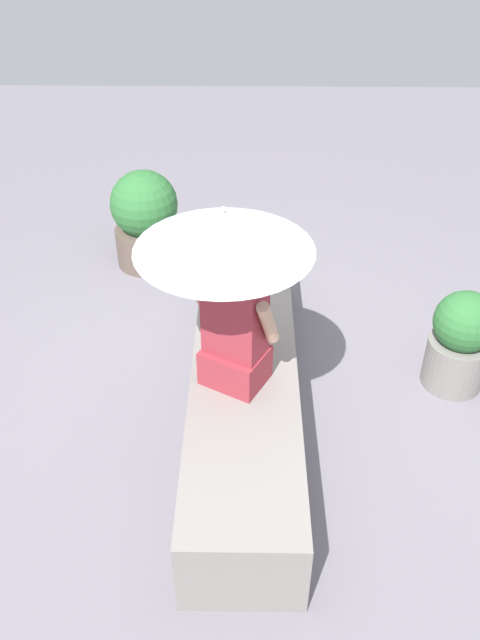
{
  "coord_description": "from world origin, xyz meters",
  "views": [
    {
      "loc": [
        -3.02,
        -0.02,
        3.0
      ],
      "look_at": [
        -0.11,
        0.03,
        0.84
      ],
      "focal_mm": 36.3,
      "sensor_mm": 36.0,
      "label": 1
    }
  ],
  "objects_px": {
    "magazine": "(232,305)",
    "planter_far": "(460,341)",
    "parasol": "(224,231)",
    "planter_near": "(145,219)",
    "handbag_black": "(263,252)",
    "person_seated": "(235,326)"
  },
  "relations": [
    {
      "from": "person_seated",
      "to": "magazine",
      "type": "distance_m",
      "value": 0.83
    },
    {
      "from": "handbag_black",
      "to": "parasol",
      "type": "bearing_deg",
      "value": 168.95
    },
    {
      "from": "planter_near",
      "to": "planter_far",
      "type": "bearing_deg",
      "value": -124.32
    },
    {
      "from": "handbag_black",
      "to": "planter_far",
      "type": "relative_size",
      "value": 0.42
    },
    {
      "from": "person_seated",
      "to": "parasol",
      "type": "xyz_separation_m",
      "value": [
        0.04,
        0.05,
        0.56
      ]
    },
    {
      "from": "magazine",
      "to": "planter_far",
      "type": "relative_size",
      "value": 0.39
    },
    {
      "from": "handbag_black",
      "to": "magazine",
      "type": "height_order",
      "value": "handbag_black"
    },
    {
      "from": "person_seated",
      "to": "parasol",
      "type": "height_order",
      "value": "parasol"
    },
    {
      "from": "parasol",
      "to": "planter_near",
      "type": "height_order",
      "value": "parasol"
    },
    {
      "from": "magazine",
      "to": "planter_near",
      "type": "relative_size",
      "value": 0.33
    },
    {
      "from": "planter_far",
      "to": "handbag_black",
      "type": "bearing_deg",
      "value": 63.15
    },
    {
      "from": "parasol",
      "to": "planter_far",
      "type": "xyz_separation_m",
      "value": [
        0.5,
        -1.52,
        -1.08
      ]
    },
    {
      "from": "planter_near",
      "to": "person_seated",
      "type": "bearing_deg",
      "value": -158.95
    },
    {
      "from": "parasol",
      "to": "planter_near",
      "type": "bearing_deg",
      "value": 20.15
    },
    {
      "from": "magazine",
      "to": "planter_far",
      "type": "distance_m",
      "value": 1.53
    },
    {
      "from": "magazine",
      "to": "planter_far",
      "type": "bearing_deg",
      "value": -90.59
    },
    {
      "from": "handbag_black",
      "to": "magazine",
      "type": "bearing_deg",
      "value": 155.51
    },
    {
      "from": "magazine",
      "to": "person_seated",
      "type": "bearing_deg",
      "value": -170.23
    },
    {
      "from": "magazine",
      "to": "planter_far",
      "type": "height_order",
      "value": "planter_far"
    },
    {
      "from": "planter_near",
      "to": "planter_far",
      "type": "height_order",
      "value": "planter_near"
    },
    {
      "from": "parasol",
      "to": "magazine",
      "type": "height_order",
      "value": "parasol"
    },
    {
      "from": "planter_far",
      "to": "planter_near",
      "type": "bearing_deg",
      "value": 55.68
    }
  ]
}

